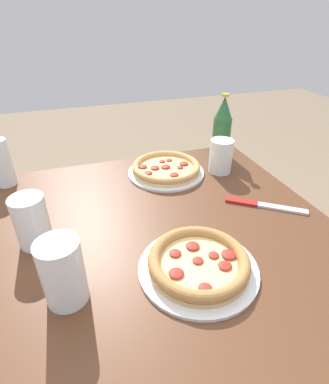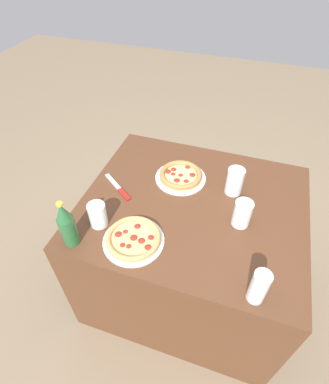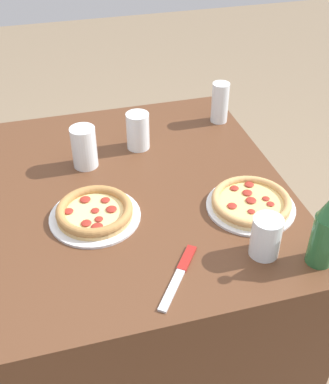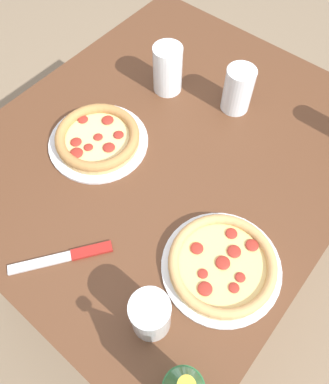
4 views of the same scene
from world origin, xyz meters
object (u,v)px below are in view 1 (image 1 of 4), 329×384
(pizza_veggie, at_px, (199,263))
(glass_iced_tea, at_px, (32,224))
(glass_water, at_px, (221,158))
(beer_bottle, at_px, (222,128))
(glass_lemonade, at_px, (2,165))
(glass_orange_juice, at_px, (63,275))
(pizza_pepperoni, at_px, (166,169))
(knife, at_px, (262,205))

(pizza_veggie, relative_size, glass_iced_tea, 2.03)
(glass_water, distance_m, beer_bottle, 0.15)
(glass_iced_tea, bearing_deg, beer_bottle, -153.70)
(glass_water, bearing_deg, pizza_veggie, 57.42)
(glass_iced_tea, height_order, glass_lemonade, glass_lemonade)
(pizza_veggie, bearing_deg, beer_bottle, -121.34)
(glass_orange_juice, bearing_deg, pizza_pepperoni, -128.64)
(glass_water, relative_size, glass_lemonade, 0.76)
(beer_bottle, relative_size, knife, 1.18)
(pizza_pepperoni, xyz_separation_m, pizza_veggie, (0.08, 0.45, 0.00))
(glass_lemonade, relative_size, knife, 0.76)
(glass_orange_juice, height_order, knife, glass_orange_juice)
(pizza_veggie, height_order, glass_orange_juice, glass_orange_juice)
(beer_bottle, distance_m, knife, 0.38)
(glass_lemonade, bearing_deg, glass_iced_tea, 106.92)
(pizza_pepperoni, distance_m, pizza_veggie, 0.46)
(glass_orange_juice, distance_m, glass_lemonade, 0.56)
(glass_water, relative_size, beer_bottle, 0.49)
(glass_lemonade, distance_m, knife, 0.82)
(glass_orange_juice, bearing_deg, pizza_veggie, 177.42)
(pizza_pepperoni, bearing_deg, glass_orange_juice, 51.36)
(glass_lemonade, height_order, beer_bottle, beer_bottle)
(glass_lemonade, distance_m, beer_bottle, 0.77)
(glass_water, relative_size, glass_orange_juice, 0.83)
(glass_lemonade, bearing_deg, glass_orange_juice, 107.45)
(pizza_pepperoni, relative_size, glass_orange_juice, 1.88)
(glass_water, bearing_deg, glass_orange_juice, 36.47)
(pizza_pepperoni, distance_m, beer_bottle, 0.28)
(pizza_veggie, bearing_deg, pizza_pepperoni, -99.58)
(pizza_pepperoni, height_order, knife, pizza_pepperoni)
(glass_water, height_order, beer_bottle, beer_bottle)
(pizza_pepperoni, distance_m, glass_lemonade, 0.53)
(glass_water, distance_m, glass_lemonade, 0.72)
(pizza_veggie, relative_size, beer_bottle, 1.12)
(pizza_pepperoni, distance_m, glass_orange_juice, 0.57)
(pizza_veggie, xyz_separation_m, glass_water, (-0.26, -0.41, 0.03))
(pizza_veggie, distance_m, beer_bottle, 0.64)
(glass_water, height_order, knife, glass_water)
(knife, bearing_deg, beer_bottle, -97.64)
(glass_iced_tea, distance_m, beer_bottle, 0.75)
(glass_orange_juice, relative_size, knife, 0.70)
(glass_water, xyz_separation_m, beer_bottle, (-0.06, -0.13, 0.06))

